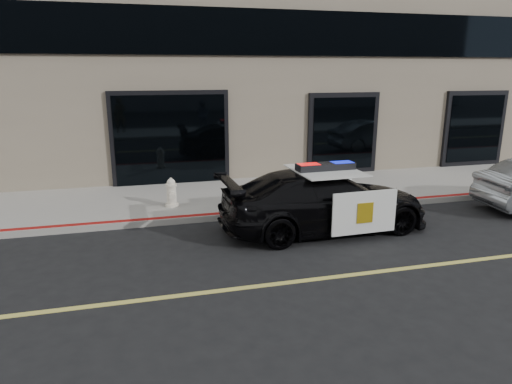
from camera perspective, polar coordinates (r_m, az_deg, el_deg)
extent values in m
plane|color=black|center=(7.70, 1.65, -11.55)|extent=(120.00, 120.00, 0.00)
cube|color=gray|center=(12.47, -5.12, -0.69)|extent=(60.00, 3.50, 0.15)
imported|color=black|center=(10.10, 8.52, -1.08)|extent=(2.20, 4.75, 1.34)
cube|color=white|center=(9.49, 13.41, -2.52)|extent=(1.43, 0.08, 0.89)
cube|color=white|center=(11.12, 8.52, 0.31)|extent=(1.43, 0.08, 0.89)
cube|color=white|center=(9.93, 8.67, 2.70)|extent=(1.40, 1.65, 0.02)
cube|color=gold|center=(9.47, 13.49, -2.57)|extent=(0.36, 0.02, 0.42)
cube|color=black|center=(9.91, 8.69, 3.14)|extent=(1.30, 0.38, 0.16)
cube|color=red|center=(9.75, 6.61, 3.09)|extent=(0.46, 0.31, 0.15)
cube|color=#0C19CC|center=(10.08, 10.70, 3.32)|extent=(0.46, 0.31, 0.15)
cylinder|color=white|center=(11.57, -10.45, -1.57)|extent=(0.33, 0.33, 0.07)
cylinder|color=white|center=(11.50, -10.51, -0.31)|extent=(0.24, 0.24, 0.45)
cylinder|color=white|center=(11.44, -10.57, 0.87)|extent=(0.28, 0.28, 0.05)
sphere|color=white|center=(11.43, -10.58, 1.14)|extent=(0.21, 0.21, 0.21)
cylinder|color=white|center=(11.41, -10.60, 1.58)|extent=(0.06, 0.06, 0.06)
cylinder|color=white|center=(11.63, -10.58, 0.18)|extent=(0.12, 0.11, 0.12)
cylinder|color=white|center=(11.34, -10.46, -0.20)|extent=(0.12, 0.11, 0.12)
cylinder|color=white|center=(11.33, -10.44, -0.55)|extent=(0.15, 0.13, 0.15)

